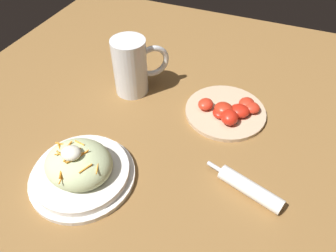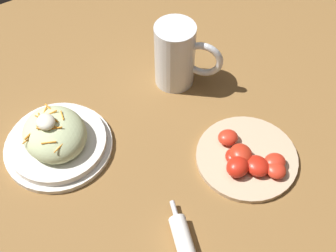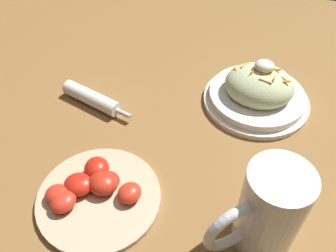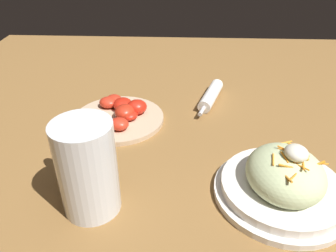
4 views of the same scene
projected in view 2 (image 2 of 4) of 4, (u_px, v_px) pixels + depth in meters
The scene contains 5 objects.
ground_plane at pixel (171, 170), 0.94m from camera, with size 1.43×1.43×0.00m, color olive.
salad_plate at pixel (56, 139), 0.95m from camera, with size 0.23×0.23×0.10m.
beer_mug at pixel (176, 59), 1.04m from camera, with size 0.13×0.13×0.16m.
napkin_roll at pixel (187, 252), 0.81m from camera, with size 0.17×0.07×0.03m.
tomato_plate at pixel (248, 158), 0.94m from camera, with size 0.21×0.21×0.04m.
Camera 2 is at (0.42, -0.27, 0.80)m, focal length 48.77 mm.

